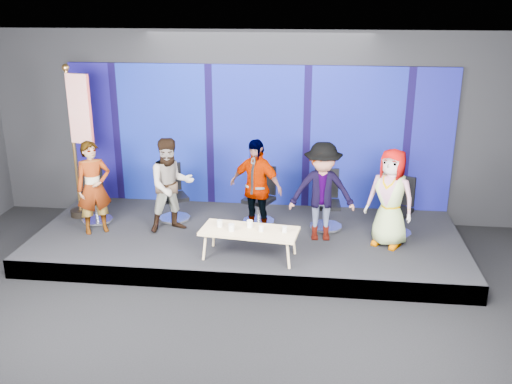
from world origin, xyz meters
TOP-DOWN VIEW (x-y plane):
  - ground at (0.00, 0.00)m, footprint 10.00×10.00m
  - room_walls at (0.00, 0.00)m, footprint 10.02×8.02m
  - riser at (0.00, 2.50)m, footprint 7.00×3.00m
  - backdrop at (0.00, 3.95)m, footprint 7.00×0.08m
  - chair_a at (-2.71, 2.71)m, footprint 0.75×0.75m
  - panelist_a at (-2.51, 2.25)m, footprint 0.68×0.62m
  - chair_b at (-1.38, 2.96)m, footprint 0.75×0.75m
  - panelist_b at (-1.27, 2.47)m, footprint 0.97×0.90m
  - chair_c at (0.15, 2.98)m, footprint 0.73×0.73m
  - panelist_c at (0.13, 2.48)m, footprint 1.02×0.73m
  - chair_d at (1.29, 2.89)m, footprint 0.59×0.59m
  - panelist_d at (1.20, 2.39)m, footprint 1.07×0.66m
  - chair_e at (2.45, 2.74)m, footprint 0.74×0.74m
  - panelist_e at (2.26, 2.28)m, footprint 0.91×0.80m
  - coffee_table at (0.15, 1.56)m, footprint 1.50×0.77m
  - mug_a at (-0.32, 1.64)m, footprint 0.09×0.09m
  - mug_b at (-0.11, 1.49)m, footprint 0.09×0.09m
  - mug_c at (0.14, 1.67)m, footprint 0.09×0.09m
  - mug_d at (0.33, 1.53)m, footprint 0.07×0.07m
  - mug_e at (0.67, 1.53)m, footprint 0.07×0.07m
  - flag_stand at (-2.96, 2.88)m, footprint 0.60×0.36m

SIDE VIEW (x-z plane):
  - ground at x=0.00m, z-range 0.00..0.00m
  - riser at x=0.00m, z-range 0.00..0.30m
  - chair_a at x=-2.71m, z-range 0.14..1.09m
  - chair_e at x=2.45m, z-range 0.13..1.10m
  - chair_b at x=-1.38m, z-range 0.13..1.11m
  - chair_d at x=1.29m, z-range 0.13..1.12m
  - chair_c at x=0.15m, z-range 0.13..1.12m
  - coffee_table at x=0.15m, z-range 0.49..0.93m
  - mug_d at x=0.33m, z-range 0.74..0.83m
  - mug_e at x=0.67m, z-range 0.74..0.83m
  - mug_a at x=-0.32m, z-range 0.74..0.85m
  - mug_b at x=-0.11m, z-range 0.74..0.85m
  - mug_c at x=0.14m, z-range 0.74..0.85m
  - panelist_a at x=-2.51m, z-range 0.30..1.85m
  - panelist_e at x=2.26m, z-range 0.30..1.86m
  - panelist_b at x=-1.27m, z-range 0.30..1.89m
  - panelist_d at x=1.20m, z-range 0.30..1.91m
  - panelist_c at x=0.13m, z-range 0.30..1.91m
  - backdrop at x=0.00m, z-range 0.30..2.90m
  - flag_stand at x=-2.96m, z-range 0.38..3.06m
  - room_walls at x=0.00m, z-range 0.67..4.18m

